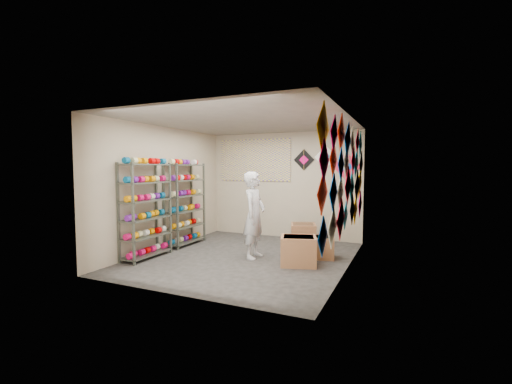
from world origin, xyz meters
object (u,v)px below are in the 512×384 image
at_px(shelf_rack_front, 146,211).
at_px(shelf_rack_back, 185,204).
at_px(carton_a, 298,251).
at_px(carton_b, 320,247).
at_px(carton_c, 303,235).
at_px(shopkeeper, 254,215).

height_order(shelf_rack_front, shelf_rack_back, same).
relative_size(shelf_rack_front, carton_a, 2.97).
bearing_deg(carton_a, carton_b, 51.53).
distance_m(shelf_rack_front, carton_b, 3.55).
relative_size(shelf_rack_back, carton_c, 3.16).
xyz_separation_m(shopkeeper, carton_a, (0.96, -0.14, -0.59)).
bearing_deg(carton_b, shelf_rack_front, -169.23).
xyz_separation_m(shopkeeper, carton_c, (0.62, 1.33, -0.60)).
relative_size(shelf_rack_front, carton_c, 3.16).
xyz_separation_m(carton_b, carton_c, (-0.59, 0.81, 0.04)).
height_order(shopkeeper, carton_a, shopkeeper).
bearing_deg(shelf_rack_front, shopkeeper, 24.38).
relative_size(shelf_rack_back, carton_a, 2.97).
relative_size(carton_a, carton_b, 1.20).
bearing_deg(shelf_rack_front, carton_c, 40.69).
relative_size(shopkeeper, carton_a, 2.69).
height_order(carton_a, carton_c, carton_a).
xyz_separation_m(shelf_rack_front, shelf_rack_back, (0.00, 1.30, 0.00)).
bearing_deg(carton_a, shelf_rack_back, 151.73).
relative_size(carton_b, carton_c, 0.89).
height_order(shopkeeper, carton_b, shopkeeper).
bearing_deg(carton_a, carton_c, 85.36).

